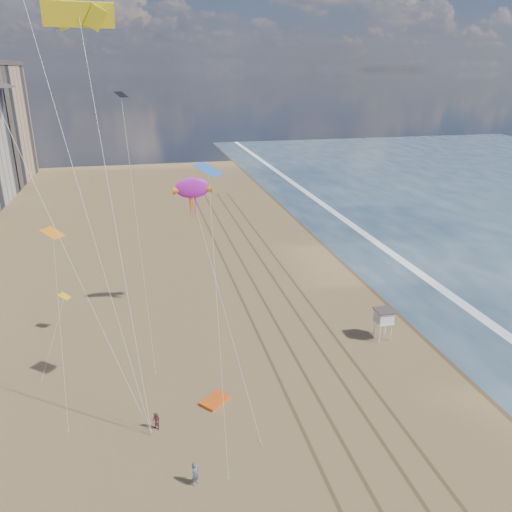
# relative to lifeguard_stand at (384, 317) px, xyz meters

# --- Properties ---
(wet_sand) EXTENTS (260.00, 260.00, 0.00)m
(wet_sand) POSITION_rel_lifeguard_stand_xyz_m (8.39, 14.97, -2.46)
(wet_sand) COLOR #42301E
(wet_sand) RESTS_ON ground
(foam) EXTENTS (260.00, 260.00, 0.00)m
(foam) POSITION_rel_lifeguard_stand_xyz_m (12.59, 14.97, -2.46)
(foam) COLOR white
(foam) RESTS_ON ground
(tracks) EXTENTS (7.68, 120.00, 0.01)m
(tracks) POSITION_rel_lifeguard_stand_xyz_m (-8.06, 4.97, -2.46)
(tracks) COLOR brown
(tracks) RESTS_ON ground
(lifeguard_stand) EXTENTS (1.77, 1.77, 3.20)m
(lifeguard_stand) POSITION_rel_lifeguard_stand_xyz_m (0.00, 0.00, 0.00)
(lifeguard_stand) COLOR white
(lifeguard_stand) RESTS_ON ground
(grounded_kite) EXTENTS (2.68, 2.61, 0.26)m
(grounded_kite) POSITION_rel_lifeguard_stand_xyz_m (-17.64, -6.25, -2.34)
(grounded_kite) COLOR #ED5313
(grounded_kite) RESTS_ON ground
(show_kite) EXTENTS (3.97, 11.41, 25.58)m
(show_kite) POSITION_rel_lifeguard_stand_xyz_m (-17.15, 9.87, 11.42)
(show_kite) COLOR #B61CB4
(show_kite) RESTS_ON ground
(kite_flyer_a) EXTENTS (0.73, 0.69, 1.67)m
(kite_flyer_a) POSITION_rel_lifeguard_stand_xyz_m (-20.11, -14.42, -1.63)
(kite_flyer_a) COLOR #535E6B
(kite_flyer_a) RESTS_ON ground
(kite_flyer_b) EXTENTS (0.88, 0.90, 1.46)m
(kite_flyer_b) POSITION_rel_lifeguard_stand_xyz_m (-22.35, -8.56, -1.73)
(kite_flyer_b) COLOR brown
(kite_flyer_b) RESTS_ON ground
(small_kites) EXTENTS (14.58, 17.93, 19.55)m
(small_kites) POSITION_rel_lifeguard_stand_xyz_m (-23.97, -0.68, 13.19)
(small_kites) COLOR blue
(small_kites) RESTS_ON ground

